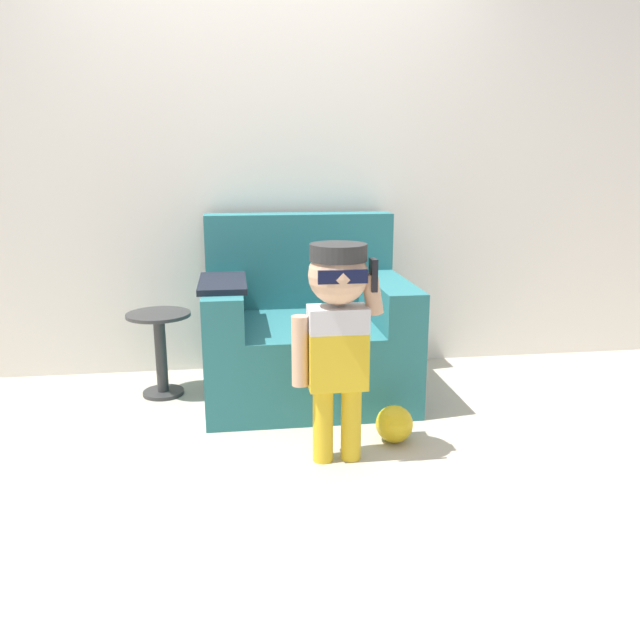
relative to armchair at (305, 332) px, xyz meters
The scene contains 6 objects.
ground_plane 0.40m from the armchair, 147.32° to the right, with size 10.00×10.00×0.00m, color #BCB29E.
wall_back 1.09m from the armchair, 111.29° to the left, with size 10.00×0.05×2.60m.
armchair is the anchor object (origin of this frame).
person_child 0.89m from the armchair, 87.59° to the right, with size 0.38×0.28×0.93m.
side_table 0.78m from the armchair, behind, with size 0.34×0.34×0.46m.
toy_ball 0.82m from the armchair, 65.38° to the right, with size 0.17×0.17×0.17m.
Camera 1 is at (-0.19, -3.15, 1.24)m, focal length 35.00 mm.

